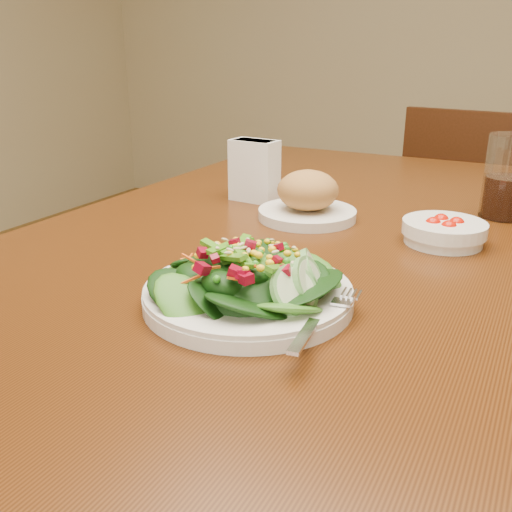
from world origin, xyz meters
The scene contains 7 objects.
dining_table centered at (0.00, 0.00, 0.65)m, with size 0.90×1.40×0.75m.
chair_far centered at (0.08, 1.11, 0.45)m, with size 0.44×0.44×0.85m.
salad_plate centered at (0.04, -0.32, 0.78)m, with size 0.25×0.25×0.07m.
bread_plate centered at (-0.05, 0.03, 0.79)m, with size 0.17×0.17×0.09m.
tomato_bowl centered at (0.19, 0.01, 0.77)m, with size 0.13×0.13×0.04m.
drinking_glass centered at (0.26, 0.20, 0.81)m, with size 0.08×0.08×0.15m.
napkin_holder centered at (-0.19, 0.10, 0.81)m, with size 0.09×0.06×0.12m.
Camera 1 is at (0.32, -0.86, 1.04)m, focal length 40.00 mm.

